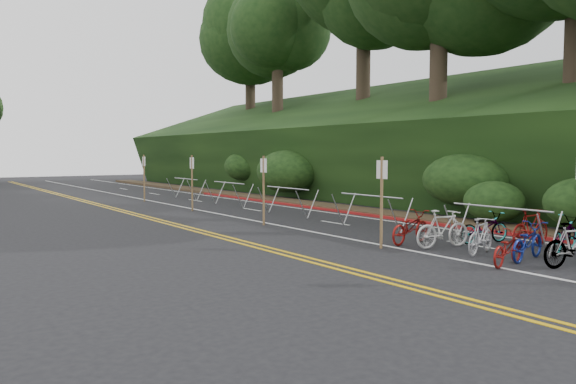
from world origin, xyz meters
name	(u,v)px	position (x,y,z in m)	size (l,w,h in m)	color
ground	(540,288)	(0.00, 0.00, 0.00)	(120.00, 120.00, 0.00)	black
road_markings	(278,228)	(0.63, 10.10, 0.00)	(7.47, 80.00, 0.01)	gold
red_curb	(352,213)	(5.70, 12.00, 0.05)	(0.25, 28.00, 0.10)	maroon
embankment	(367,153)	(12.96, 19.04, 2.57)	(14.30, 48.14, 9.11)	black
tree_cluster	(294,9)	(9.76, 22.04, 11.23)	(32.22, 53.85, 17.97)	#2D2319
bike_racks_rest	(287,195)	(3.00, 13.00, 0.85)	(1.14, 23.00, 1.17)	#9B9C9F
signposts_rest	(224,182)	(0.60, 14.00, 1.43)	(0.08, 18.40, 2.50)	brown
bike_front	(507,248)	(1.37, 1.66, 0.41)	(1.55, 0.54, 0.81)	maroon
bike_valet	(572,241)	(3.04, 1.06, 0.49)	(3.32, 9.93, 1.08)	#144C1E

